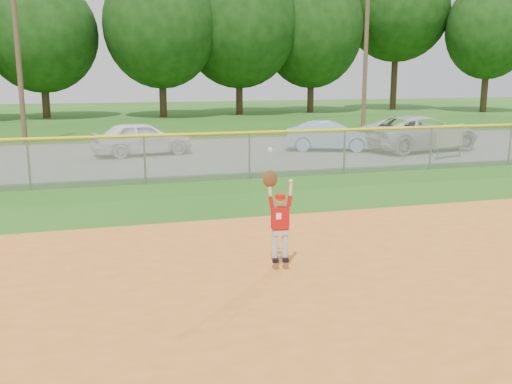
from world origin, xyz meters
TOP-DOWN VIEW (x-y plane):
  - ground at (0.00, 0.00)m, footprint 120.00×120.00m
  - parking_strip at (0.00, 16.00)m, footprint 44.00×10.00m
  - car_white_a at (-2.88, 16.29)m, footprint 4.30×2.41m
  - car_blue at (5.15, 15.42)m, footprint 4.12×2.67m
  - car_white_b at (8.97, 14.42)m, footprint 5.80×3.45m
  - sponsor_sign at (8.67, 11.80)m, footprint 1.49×0.54m
  - outfield_fence at (0.00, 10.00)m, footprint 40.06×0.10m
  - power_lines at (1.00, 22.00)m, footprint 19.40×0.24m
  - tree_line at (0.96, 37.90)m, footprint 62.37×13.00m
  - ballplayer at (-1.84, 1.40)m, footprint 0.53×0.25m

SIDE VIEW (x-z plane):
  - ground at x=0.00m, z-range 0.00..0.00m
  - parking_strip at x=0.00m, z-range 0.00..0.03m
  - car_blue at x=5.15m, z-range 0.03..1.31m
  - car_white_a at x=-2.88m, z-range 0.03..1.41m
  - car_white_b at x=8.97m, z-range 0.03..1.54m
  - outfield_fence at x=0.00m, z-range 0.11..1.66m
  - sponsor_sign at x=8.67m, z-range 0.22..1.60m
  - ballplayer at x=-1.84m, z-range -0.02..1.97m
  - power_lines at x=1.00m, z-range 0.18..9.18m
  - tree_line at x=0.96m, z-range 0.32..14.75m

